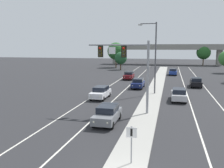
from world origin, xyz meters
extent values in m
cube|color=#9E9B93|center=(0.00, 18.00, 0.07)|extent=(2.40, 110.00, 0.15)
cube|color=silver|center=(-4.70, 25.00, 0.00)|extent=(0.14, 100.00, 0.01)
cube|color=silver|center=(4.70, 25.00, 0.00)|extent=(0.14, 100.00, 0.01)
cube|color=silver|center=(-8.00, 25.00, 0.00)|extent=(0.14, 100.00, 0.01)
cube|color=silver|center=(8.00, 25.00, 0.00)|extent=(0.14, 100.00, 0.01)
cylinder|color=gray|center=(0.11, 13.25, 3.75)|extent=(0.24, 0.24, 7.20)
cylinder|color=gray|center=(-2.91, 13.25, 6.95)|extent=(6.03, 0.16, 0.16)
cube|color=black|center=(-2.30, 13.29, 6.30)|extent=(0.56, 0.06, 1.20)
cube|color=#38330F|center=(-2.30, 13.25, 6.30)|extent=(0.32, 0.32, 1.00)
sphere|color=red|center=(-2.30, 13.08, 6.62)|extent=(0.22, 0.22, 0.22)
sphere|color=#282828|center=(-2.30, 13.08, 6.30)|extent=(0.22, 0.22, 0.22)
sphere|color=#282828|center=(-2.30, 13.08, 5.98)|extent=(0.22, 0.22, 0.22)
cube|color=black|center=(-4.72, 13.29, 6.30)|extent=(0.56, 0.06, 1.20)
cube|color=#38330F|center=(-4.72, 13.25, 6.30)|extent=(0.32, 0.32, 1.00)
sphere|color=red|center=(-4.72, 13.08, 6.62)|extent=(0.22, 0.22, 0.22)
sphere|color=#282828|center=(-4.72, 13.08, 6.30)|extent=(0.22, 0.22, 0.22)
sphere|color=#282828|center=(-4.72, 13.08, 5.98)|extent=(0.22, 0.22, 0.22)
cube|color=white|center=(-3.51, 13.23, 6.40)|extent=(0.70, 0.04, 0.70)
cylinder|color=gray|center=(0.25, 2.14, 1.25)|extent=(0.08, 0.08, 2.20)
cube|color=white|center=(0.25, 2.11, 2.00)|extent=(0.60, 0.03, 0.60)
cube|color=black|center=(0.25, 2.09, 2.00)|extent=(0.12, 0.01, 0.44)
cylinder|color=#4C4C51|center=(0.13, 24.42, 5.15)|extent=(0.20, 0.20, 10.00)
cylinder|color=#4C4C51|center=(-0.97, 24.42, 9.95)|extent=(2.20, 0.12, 0.12)
cube|color=#B7B7B2|center=(-2.07, 24.42, 9.80)|extent=(0.56, 0.28, 0.20)
cube|color=slate|center=(-3.09, 9.61, 0.67)|extent=(1.81, 4.40, 0.70)
cube|color=black|center=(-3.09, 9.83, 1.30)|extent=(1.59, 2.38, 0.56)
sphere|color=#EAE5C6|center=(-2.51, 7.43, 0.72)|extent=(0.18, 0.18, 0.18)
sphere|color=#EAE5C6|center=(-3.66, 7.43, 0.72)|extent=(0.18, 0.18, 0.18)
cylinder|color=black|center=(-2.29, 8.11, 0.32)|extent=(0.22, 0.64, 0.64)
cylinder|color=black|center=(-3.89, 8.12, 0.32)|extent=(0.22, 0.64, 0.64)
cylinder|color=black|center=(-2.28, 11.11, 0.32)|extent=(0.22, 0.64, 0.64)
cylinder|color=black|center=(-3.88, 11.12, 0.32)|extent=(0.22, 0.64, 0.64)
cube|color=silver|center=(-6.60, 19.72, 0.67)|extent=(1.87, 4.43, 0.70)
cube|color=black|center=(-6.60, 19.94, 1.30)|extent=(1.62, 2.40, 0.56)
sphere|color=#EAE5C6|center=(-6.06, 17.53, 0.72)|extent=(0.18, 0.18, 0.18)
sphere|color=#EAE5C6|center=(-7.21, 17.55, 0.72)|extent=(0.18, 0.18, 0.18)
cylinder|color=black|center=(-5.83, 18.21, 0.32)|extent=(0.23, 0.64, 0.64)
cylinder|color=black|center=(-7.43, 18.23, 0.32)|extent=(0.23, 0.64, 0.64)
cylinder|color=black|center=(-5.78, 21.21, 0.32)|extent=(0.23, 0.64, 0.64)
cylinder|color=black|center=(-7.38, 21.23, 0.32)|extent=(0.23, 0.64, 0.64)
cube|color=#141E4C|center=(-2.89, 29.25, 0.67)|extent=(1.82, 4.41, 0.70)
cube|color=black|center=(-2.89, 29.47, 1.30)|extent=(1.59, 2.38, 0.56)
sphere|color=#EAE5C6|center=(-2.33, 27.07, 0.72)|extent=(0.18, 0.18, 0.18)
sphere|color=#EAE5C6|center=(-3.48, 27.07, 0.72)|extent=(0.18, 0.18, 0.18)
cylinder|color=black|center=(-2.10, 27.75, 0.32)|extent=(0.22, 0.64, 0.64)
cylinder|color=black|center=(-3.70, 27.75, 0.32)|extent=(0.22, 0.64, 0.64)
cylinder|color=black|center=(-2.09, 30.75, 0.32)|extent=(0.22, 0.64, 0.64)
cylinder|color=black|center=(-3.69, 30.75, 0.32)|extent=(0.22, 0.64, 0.64)
cube|color=#5B0F14|center=(-6.18, 39.78, 0.67)|extent=(1.87, 4.43, 0.70)
cube|color=black|center=(-6.19, 40.00, 1.30)|extent=(1.62, 2.40, 0.56)
sphere|color=#EAE5C6|center=(-5.57, 37.60, 0.72)|extent=(0.18, 0.18, 0.18)
sphere|color=#EAE5C6|center=(-6.72, 37.59, 0.72)|extent=(0.18, 0.18, 0.18)
cylinder|color=black|center=(-5.36, 38.29, 0.32)|extent=(0.23, 0.64, 0.64)
cylinder|color=black|center=(-6.96, 38.26, 0.32)|extent=(0.23, 0.64, 0.64)
cylinder|color=black|center=(-5.41, 41.29, 0.32)|extent=(0.23, 0.64, 0.64)
cylinder|color=black|center=(-7.01, 41.26, 0.32)|extent=(0.23, 0.64, 0.64)
cube|color=#B7B7BC|center=(3.39, 20.78, 0.67)|extent=(1.80, 4.40, 0.70)
cube|color=black|center=(3.39, 20.56, 1.30)|extent=(1.58, 2.38, 0.56)
sphere|color=#EAE5C6|center=(2.81, 22.96, 0.72)|extent=(0.18, 0.18, 0.18)
sphere|color=#EAE5C6|center=(3.96, 22.96, 0.72)|extent=(0.18, 0.18, 0.18)
cylinder|color=black|center=(2.59, 22.28, 0.32)|extent=(0.22, 0.64, 0.64)
cylinder|color=black|center=(4.19, 22.28, 0.32)|extent=(0.22, 0.64, 0.64)
cylinder|color=black|center=(2.59, 19.28, 0.32)|extent=(0.22, 0.64, 0.64)
cylinder|color=black|center=(4.19, 19.28, 0.32)|extent=(0.22, 0.64, 0.64)
cube|color=black|center=(6.53, 32.84, 0.67)|extent=(1.91, 4.44, 0.70)
cube|color=black|center=(6.52, 32.62, 1.30)|extent=(1.64, 2.42, 0.56)
sphere|color=#EAE5C6|center=(6.01, 35.03, 0.72)|extent=(0.18, 0.18, 0.18)
sphere|color=#EAE5C6|center=(7.16, 35.00, 0.72)|extent=(0.18, 0.18, 0.18)
cylinder|color=black|center=(5.76, 34.36, 0.32)|extent=(0.24, 0.65, 0.64)
cylinder|color=black|center=(7.36, 34.31, 0.32)|extent=(0.24, 0.65, 0.64)
cylinder|color=black|center=(5.69, 31.36, 0.32)|extent=(0.24, 0.65, 0.64)
cylinder|color=black|center=(7.29, 31.32, 0.32)|extent=(0.24, 0.65, 0.64)
cube|color=navy|center=(2.83, 50.14, 0.67)|extent=(1.86, 4.42, 0.70)
cube|color=black|center=(2.83, 49.92, 1.30)|extent=(1.61, 2.40, 0.56)
sphere|color=#EAE5C6|center=(2.28, 52.33, 0.72)|extent=(0.18, 0.18, 0.18)
sphere|color=#EAE5C6|center=(3.43, 52.32, 0.72)|extent=(0.18, 0.18, 0.18)
cylinder|color=black|center=(2.05, 51.65, 0.32)|extent=(0.23, 0.64, 0.64)
cylinder|color=black|center=(3.65, 51.63, 0.32)|extent=(0.23, 0.64, 0.64)
cylinder|color=black|center=(2.01, 48.65, 0.32)|extent=(0.23, 0.64, 0.64)
cylinder|color=black|center=(3.61, 48.63, 0.32)|extent=(0.23, 0.64, 0.64)
cube|color=gray|center=(0.00, 85.43, 6.20)|extent=(42.40, 6.40, 1.10)
cube|color=gray|center=(0.00, 82.43, 7.20)|extent=(42.40, 0.36, 0.90)
cube|color=gray|center=(-19.20, 85.43, 2.83)|extent=(1.80, 2.40, 5.65)
cube|color=gray|center=(19.20, 85.43, 2.83)|extent=(1.80, 2.40, 5.65)
cylinder|color=#4C3823|center=(13.55, 83.59, 1.36)|extent=(0.36, 0.36, 2.72)
sphere|color=#235623|center=(13.55, 83.59, 4.71)|extent=(4.97, 4.97, 4.97)
cylinder|color=#4C3823|center=(-12.13, 60.75, 0.99)|extent=(0.36, 0.36, 1.99)
sphere|color=#1E4C28|center=(-12.13, 60.75, 3.44)|extent=(3.64, 3.64, 3.64)
cylinder|color=#4C3823|center=(-15.26, 68.55, 1.54)|extent=(0.36, 0.36, 3.08)
sphere|color=#235623|center=(-15.26, 68.55, 5.33)|extent=(5.63, 5.63, 5.63)
camera|label=1|loc=(2.28, -11.20, 6.78)|focal=39.91mm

